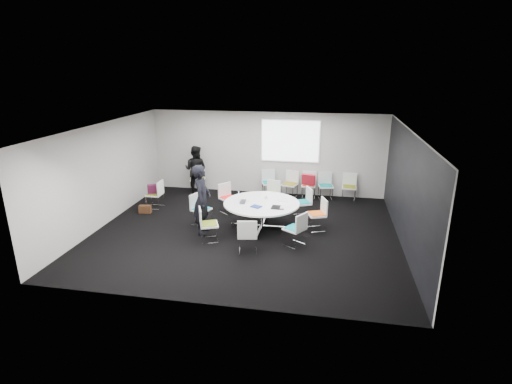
% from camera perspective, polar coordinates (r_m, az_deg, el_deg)
% --- Properties ---
extents(room_shell, '(8.08, 7.08, 2.88)m').
position_cam_1_polar(room_shell, '(10.34, -0.98, 1.48)').
color(room_shell, black).
rests_on(room_shell, ground).
extents(conference_table, '(2.06, 2.06, 0.73)m').
position_cam_1_polar(conference_table, '(10.88, 0.80, -2.57)').
color(conference_table, silver).
rests_on(conference_table, ground).
extents(projection_screen, '(1.90, 0.03, 1.35)m').
position_cam_1_polar(projection_screen, '(13.47, 4.91, 7.24)').
color(projection_screen, white).
rests_on(projection_screen, room_shell).
extents(chair_ring_a, '(0.58, 0.59, 0.88)m').
position_cam_1_polar(chair_ring_a, '(10.95, 8.65, -4.00)').
color(chair_ring_a, silver).
rests_on(chair_ring_a, ground).
extents(chair_ring_b, '(0.60, 0.61, 0.88)m').
position_cam_1_polar(chair_ring_b, '(11.80, 6.67, -2.29)').
color(chair_ring_b, silver).
rests_on(chair_ring_b, ground).
extents(chair_ring_c, '(0.57, 0.57, 0.88)m').
position_cam_1_polar(chair_ring_c, '(12.40, 2.14, -1.17)').
color(chair_ring_c, silver).
rests_on(chair_ring_c, ground).
extents(chair_ring_d, '(0.64, 0.64, 0.88)m').
position_cam_1_polar(chair_ring_d, '(12.13, -3.94, -1.64)').
color(chair_ring_d, silver).
rests_on(chair_ring_d, ground).
extents(chair_ring_e, '(0.59, 0.59, 0.88)m').
position_cam_1_polar(chair_ring_e, '(11.30, -7.83, -3.27)').
color(chair_ring_e, silver).
rests_on(chair_ring_e, ground).
extents(chair_ring_f, '(0.59, 0.60, 0.88)m').
position_cam_1_polar(chair_ring_f, '(10.24, -6.77, -5.50)').
color(chair_ring_f, silver).
rests_on(chair_ring_f, ground).
extents(chair_ring_g, '(0.53, 0.52, 0.88)m').
position_cam_1_polar(chair_ring_g, '(9.58, -1.21, -7.10)').
color(chair_ring_g, silver).
rests_on(chair_ring_g, ground).
extents(chair_ring_h, '(0.63, 0.63, 0.88)m').
position_cam_1_polar(chair_ring_h, '(9.96, 5.57, -6.15)').
color(chair_ring_h, silver).
rests_on(chair_ring_h, ground).
extents(chair_back_a, '(0.57, 0.57, 0.88)m').
position_cam_1_polar(chair_back_a, '(13.64, 1.87, 0.61)').
color(chair_back_a, silver).
rests_on(chair_back_a, ground).
extents(chair_back_b, '(0.57, 0.56, 0.88)m').
position_cam_1_polar(chair_back_b, '(13.53, 4.84, 0.41)').
color(chair_back_b, silver).
rests_on(chair_back_b, ground).
extents(chair_back_c, '(0.47, 0.46, 0.88)m').
position_cam_1_polar(chair_back_c, '(13.52, 7.51, 0.30)').
color(chair_back_c, silver).
rests_on(chair_back_c, ground).
extents(chair_back_d, '(0.54, 0.53, 0.88)m').
position_cam_1_polar(chair_back_d, '(13.49, 9.88, 0.16)').
color(chair_back_d, silver).
rests_on(chair_back_d, ground).
extents(chair_back_e, '(0.48, 0.47, 0.88)m').
position_cam_1_polar(chair_back_e, '(13.53, 13.12, -0.01)').
color(chair_back_e, silver).
rests_on(chair_back_e, ground).
extents(chair_spare_left, '(0.45, 0.46, 0.88)m').
position_cam_1_polar(chair_spare_left, '(12.85, -14.17, -1.03)').
color(chair_spare_left, silver).
rests_on(chair_spare_left, ground).
extents(chair_person_back, '(0.48, 0.47, 0.88)m').
position_cam_1_polar(chair_person_back, '(14.22, -8.28, 1.16)').
color(chair_person_back, silver).
rests_on(chair_person_back, ground).
extents(person_main, '(0.51, 0.72, 1.86)m').
position_cam_1_polar(person_main, '(10.52, -7.73, -1.08)').
color(person_main, black).
rests_on(person_main, ground).
extents(person_back, '(0.89, 0.73, 1.67)m').
position_cam_1_polar(person_back, '(13.92, -8.60, 3.17)').
color(person_back, black).
rests_on(person_back, ground).
extents(laptop, '(0.26, 0.37, 0.03)m').
position_cam_1_polar(laptop, '(10.83, -1.61, -1.40)').
color(laptop, '#333338').
rests_on(laptop, conference_table).
extents(laptop_lid, '(0.08, 0.30, 0.22)m').
position_cam_1_polar(laptop_lid, '(10.89, -2.49, -0.66)').
color(laptop_lid, silver).
rests_on(laptop_lid, conference_table).
extents(notebook_black, '(0.23, 0.31, 0.02)m').
position_cam_1_polar(notebook_black, '(10.44, 2.84, -2.19)').
color(notebook_black, black).
rests_on(notebook_black, conference_table).
extents(tablet_folio, '(0.32, 0.29, 0.03)m').
position_cam_1_polar(tablet_folio, '(10.47, 0.02, -2.09)').
color(tablet_folio, navy).
rests_on(tablet_folio, conference_table).
extents(papers_right, '(0.36, 0.30, 0.00)m').
position_cam_1_polar(papers_right, '(11.00, 3.53, -1.19)').
color(papers_right, white).
rests_on(papers_right, conference_table).
extents(papers_front, '(0.33, 0.26, 0.00)m').
position_cam_1_polar(papers_front, '(10.55, 4.02, -2.03)').
color(papers_front, white).
rests_on(papers_front, conference_table).
extents(cup, '(0.08, 0.08, 0.09)m').
position_cam_1_polar(cup, '(11.13, 1.38, -0.70)').
color(cup, white).
rests_on(cup, conference_table).
extents(phone, '(0.15, 0.11, 0.01)m').
position_cam_1_polar(phone, '(10.33, 3.62, -2.47)').
color(phone, black).
rests_on(phone, conference_table).
extents(maroon_bag, '(0.42, 0.31, 0.28)m').
position_cam_1_polar(maroon_bag, '(12.76, -14.35, 0.44)').
color(maroon_bag, '#46122B').
rests_on(maroon_bag, chair_spare_left).
extents(brown_bag, '(0.38, 0.20, 0.24)m').
position_cam_1_polar(brown_bag, '(12.54, -15.57, -2.38)').
color(brown_bag, '#402514').
rests_on(brown_bag, ground).
extents(red_jacket, '(0.46, 0.26, 0.36)m').
position_cam_1_polar(red_jacket, '(13.18, 7.53, 1.77)').
color(red_jacket, maroon).
rests_on(red_jacket, chair_back_c).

